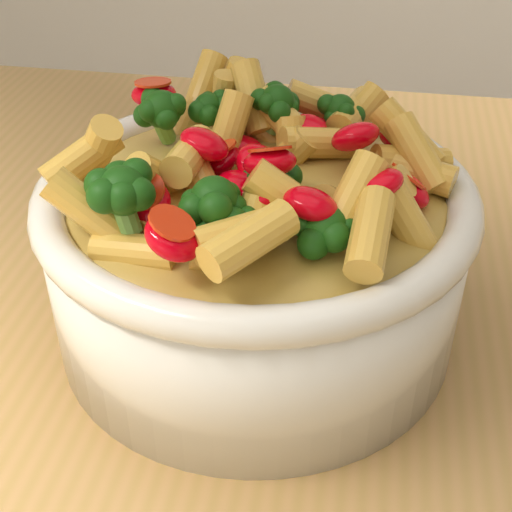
# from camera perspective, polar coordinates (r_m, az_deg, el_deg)

# --- Properties ---
(table) EXTENTS (1.20, 0.80, 0.90)m
(table) POSITION_cam_1_polar(r_m,az_deg,el_deg) (0.56, -3.31, -12.05)
(table) COLOR #AF804B
(table) RESTS_ON ground
(serving_bowl) EXTENTS (0.26, 0.26, 0.11)m
(serving_bowl) POSITION_cam_1_polar(r_m,az_deg,el_deg) (0.44, 0.00, 0.15)
(serving_bowl) COLOR silver
(serving_bowl) RESTS_ON table
(pasta_salad) EXTENTS (0.20, 0.20, 0.05)m
(pasta_salad) POSITION_cam_1_polar(r_m,az_deg,el_deg) (0.40, 0.00, 8.18)
(pasta_salad) COLOR #E6B848
(pasta_salad) RESTS_ON serving_bowl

